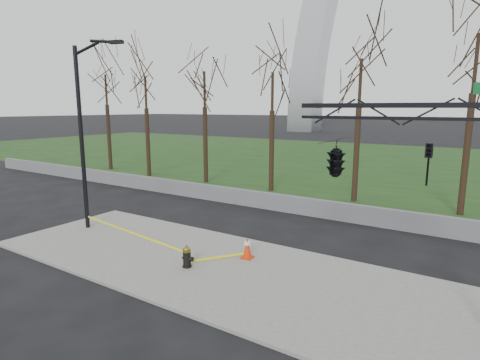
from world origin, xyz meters
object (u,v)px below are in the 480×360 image
Objects in this scene: street_light at (85,125)px; fire_hydrant at (187,257)px; traffic_signal_mast at (365,160)px; traffic_cone at (247,247)px.

fire_hydrant is at bearing -25.72° from street_light.
traffic_signal_mast is at bearing 4.82° from fire_hydrant.
traffic_signal_mast is at bearing -18.33° from traffic_cone.
street_light reaches higher than fire_hydrant.
street_light reaches higher than traffic_cone.
traffic_signal_mast is (12.22, -0.72, -0.55)m from street_light.
fire_hydrant is 7.86m from street_light.
fire_hydrant is at bearing -175.98° from traffic_signal_mast.
street_light is at bearing 177.17° from traffic_signal_mast.
street_light is 1.37× the size of traffic_signal_mast.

